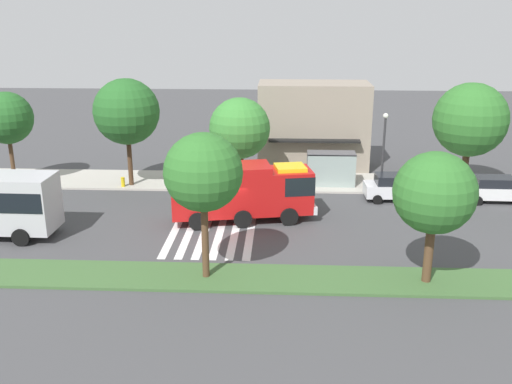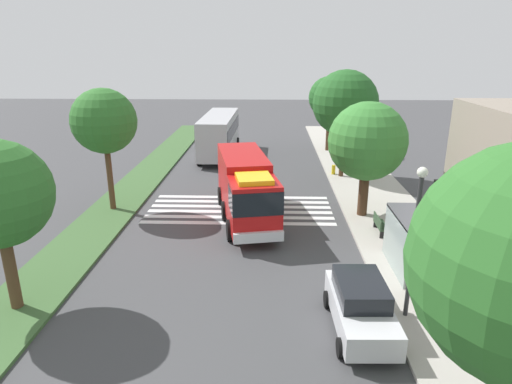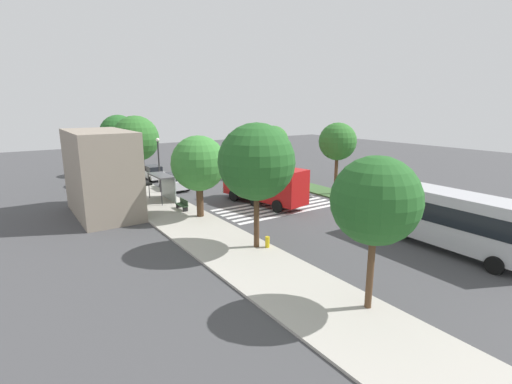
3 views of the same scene
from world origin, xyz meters
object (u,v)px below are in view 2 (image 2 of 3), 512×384
object	(u,v)px
sidewalk_tree_center	(367,142)
transit_bus	(219,132)
sidewalk_tree_west	(345,103)
median_tree_far_west	(104,121)
bus_stop_shelter	(404,232)
street_lamp	(415,230)
bench_near_shelter	(380,224)
fire_truck	(246,187)
fire_hydrant	(333,170)
parked_car_west	(360,306)
sidewalk_tree_far_west	(329,98)

from	to	relation	value
sidewalk_tree_center	transit_bus	bearing A→B (deg)	-146.22
sidewalk_tree_west	median_tree_far_west	size ratio (longest dim) A/B	1.09
bus_stop_shelter	street_lamp	world-z (taller)	street_lamp
transit_bus	bench_near_shelter	bearing A→B (deg)	-148.27
sidewalk_tree_center	fire_truck	bearing A→B (deg)	-83.03
bus_stop_shelter	fire_hydrant	bearing A→B (deg)	-176.61
bench_near_shelter	fire_hydrant	distance (m)	11.22
transit_bus	sidewalk_tree_west	world-z (taller)	sidewalk_tree_west
bus_stop_shelter	bench_near_shelter	xyz separation A→B (m)	(-4.00, 0.01, -1.30)
sidewalk_tree_center	sidewalk_tree_west	bearing A→B (deg)	180.00
bench_near_shelter	transit_bus	bearing A→B (deg)	-149.40
transit_bus	street_lamp	size ratio (longest dim) A/B	1.81
parked_car_west	sidewalk_tree_far_west	world-z (taller)	sidewalk_tree_far_west
transit_bus	street_lamp	world-z (taller)	street_lamp
street_lamp	sidewalk_tree_far_west	size ratio (longest dim) A/B	0.82
fire_truck	bench_near_shelter	xyz separation A→B (m)	(1.82, 7.08, -1.41)
transit_bus	median_tree_far_west	bearing A→B (deg)	162.24
transit_bus	sidewalk_tree_center	distance (m)	17.97
bench_near_shelter	street_lamp	xyz separation A→B (m)	(7.53, -0.81, 2.87)
bench_near_shelter	sidewalk_tree_center	size ratio (longest dim) A/B	0.25
transit_bus	fire_hydrant	size ratio (longest dim) A/B	14.39
sidewalk_tree_far_west	sidewalk_tree_center	distance (m)	16.88
parked_car_west	sidewalk_tree_west	distance (m)	19.59
street_lamp	sidewalk_tree_center	size ratio (longest dim) A/B	0.85
sidewalk_tree_west	parked_car_west	bearing A→B (deg)	-6.64
parked_car_west	sidewalk_tree_center	world-z (taller)	sidewalk_tree_center
fire_truck	parked_car_west	size ratio (longest dim) A/B	2.09
bench_near_shelter	sidewalk_tree_west	size ratio (longest dim) A/B	0.21
bench_near_shelter	parked_car_west	bearing A→B (deg)	-17.64
sidewalk_tree_far_west	sidewalk_tree_west	distance (m)	8.82
sidewalk_tree_west	street_lamp	bearing A→B (deg)	-1.26
bus_stop_shelter	street_lamp	bearing A→B (deg)	-12.76
bus_stop_shelter	bench_near_shelter	distance (m)	4.20
parked_car_west	street_lamp	distance (m)	3.18
transit_bus	sidewalk_tree_center	xyz separation A→B (m)	(14.82, 9.91, 2.25)
fire_truck	sidewalk_tree_far_west	bearing A→B (deg)	148.36
parked_car_west	bus_stop_shelter	bearing A→B (deg)	146.62
bus_stop_shelter	sidewalk_tree_west	distance (m)	15.16
median_tree_far_west	fire_hydrant	size ratio (longest dim) A/B	10.17
parked_car_west	fire_truck	bearing A→B (deg)	-157.67
fire_truck	bus_stop_shelter	world-z (taller)	fire_truck
street_lamp	sidewalk_tree_center	world-z (taller)	sidewalk_tree_center
street_lamp	sidewalk_tree_far_west	world-z (taller)	sidewalk_tree_far_west
fire_hydrant	bench_near_shelter	bearing A→B (deg)	4.65
bench_near_shelter	sidewalk_tree_far_west	bearing A→B (deg)	-178.80
bench_near_shelter	sidewalk_tree_center	bearing A→B (deg)	-171.17
fire_truck	parked_car_west	world-z (taller)	fire_truck
bench_near_shelter	sidewalk_tree_far_west	distance (m)	20.00
street_lamp	sidewalk_tree_west	xyz separation A→B (m)	(-18.22, 0.40, 2.10)
parked_car_west	bus_stop_shelter	size ratio (longest dim) A/B	1.24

